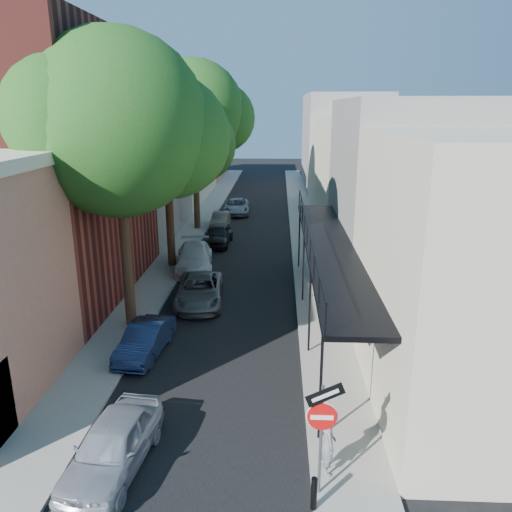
# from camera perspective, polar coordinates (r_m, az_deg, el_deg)

# --- Properties ---
(road_surface) EXTENTS (6.00, 64.00, 0.01)m
(road_surface) POSITION_cam_1_polar(r_m,az_deg,el_deg) (39.51, -0.55, 4.04)
(road_surface) COLOR black
(road_surface) RESTS_ON ground
(sidewalk_left) EXTENTS (2.00, 64.00, 0.12)m
(sidewalk_left) POSITION_cam_1_polar(r_m,az_deg,el_deg) (39.92, -6.30, 4.15)
(sidewalk_left) COLOR gray
(sidewalk_left) RESTS_ON ground
(sidewalk_right) EXTENTS (2.00, 64.00, 0.12)m
(sidewalk_right) POSITION_cam_1_polar(r_m,az_deg,el_deg) (39.48, 5.27, 4.05)
(sidewalk_right) COLOR gray
(sidewalk_right) RESTS_ON ground
(buildings_left) EXTENTS (10.10, 59.10, 12.00)m
(buildings_left) POSITION_cam_1_polar(r_m,az_deg,el_deg) (39.15, -14.64, 10.72)
(buildings_left) COLOR tan
(buildings_left) RESTS_ON ground
(buildings_right) EXTENTS (9.80, 55.00, 10.00)m
(buildings_right) POSITION_cam_1_polar(r_m,az_deg,el_deg) (38.83, 12.98, 10.02)
(buildings_right) COLOR beige
(buildings_right) RESTS_ON ground
(sign_post) EXTENTS (0.89, 0.17, 2.99)m
(sign_post) POSITION_cam_1_polar(r_m,az_deg,el_deg) (11.58, 7.56, -18.19)
(sign_post) COLOR #595B60
(sign_post) RESTS_ON ground
(bollard) EXTENTS (0.14, 0.14, 0.80)m
(bollard) POSITION_cam_1_polar(r_m,az_deg,el_deg) (12.14, 6.64, -25.36)
(bollard) COLOR black
(bollard) RESTS_ON sidewalk_right
(oak_near) EXTENTS (7.48, 6.80, 11.42)m
(oak_near) POSITION_cam_1_polar(r_m,az_deg,el_deg) (19.57, -14.16, 13.98)
(oak_near) COLOR #362415
(oak_near) RESTS_ON ground
(oak_mid) EXTENTS (6.60, 6.00, 10.20)m
(oak_mid) POSITION_cam_1_polar(r_m,az_deg,el_deg) (27.35, -9.36, 13.14)
(oak_mid) COLOR #362415
(oak_mid) RESTS_ON ground
(oak_far) EXTENTS (7.70, 7.00, 11.90)m
(oak_far) POSITION_cam_1_polar(r_m,az_deg,el_deg) (36.19, -6.36, 15.97)
(oak_far) COLOR #362415
(oak_far) RESTS_ON ground
(parked_car_a) EXTENTS (1.96, 4.00, 1.31)m
(parked_car_a) POSITION_cam_1_polar(r_m,az_deg,el_deg) (13.57, -16.04, -20.06)
(parked_car_a) COLOR #969AA6
(parked_car_a) RESTS_ON ground
(parked_car_b) EXTENTS (1.61, 3.61, 1.15)m
(parked_car_b) POSITION_cam_1_polar(r_m,az_deg,el_deg) (18.66, -12.54, -9.33)
(parked_car_b) COLOR #162446
(parked_car_b) RESTS_ON ground
(parked_car_c) EXTENTS (2.41, 4.61, 1.24)m
(parked_car_c) POSITION_cam_1_polar(r_m,az_deg,el_deg) (22.88, -6.47, -3.95)
(parked_car_c) COLOR #595D61
(parked_car_c) RESTS_ON ground
(parked_car_d) EXTENTS (2.57, 5.00, 1.39)m
(parked_car_d) POSITION_cam_1_polar(r_m,az_deg,el_deg) (27.62, -7.07, -0.17)
(parked_car_d) COLOR silver
(parked_car_d) RESTS_ON ground
(parked_car_e) EXTENTS (1.75, 4.04, 1.36)m
(parked_car_e) POSITION_cam_1_polar(r_m,az_deg,el_deg) (32.50, -4.34, 2.45)
(parked_car_e) COLOR black
(parked_car_e) RESTS_ON ground
(parked_car_f) EXTENTS (1.24, 3.42, 1.12)m
(parked_car_f) POSITION_cam_1_polar(r_m,az_deg,el_deg) (37.33, -4.07, 4.13)
(parked_car_f) COLOR #6A6259
(parked_car_f) RESTS_ON ground
(parked_car_g) EXTENTS (2.43, 4.67, 1.26)m
(parked_car_g) POSITION_cam_1_polar(r_m,az_deg,el_deg) (42.08, -2.26, 5.68)
(parked_car_g) COLOR gray
(parked_car_g) RESTS_ON ground
(pedestrian) EXTENTS (0.45, 0.62, 1.59)m
(pedestrian) POSITION_cam_1_polar(r_m,az_deg,el_deg) (12.84, 8.23, -20.47)
(pedestrian) COLOR slate
(pedestrian) RESTS_ON sidewalk_right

